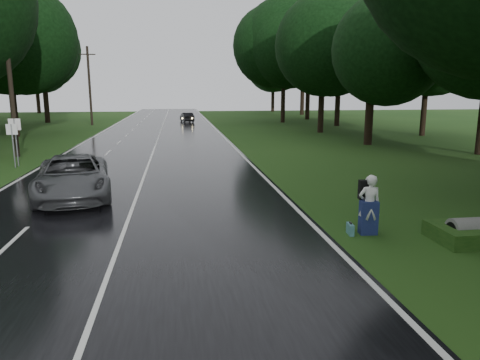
% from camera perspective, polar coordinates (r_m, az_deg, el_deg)
% --- Properties ---
extents(ground, '(160.00, 160.00, 0.00)m').
position_cam_1_polar(ground, '(11.58, -16.04, -10.24)').
color(ground, '#214314').
rests_on(ground, ground).
extents(road, '(12.00, 140.00, 0.04)m').
position_cam_1_polar(road, '(30.99, -11.12, 3.56)').
color(road, black).
rests_on(road, ground).
extents(lane_center, '(0.12, 140.00, 0.01)m').
position_cam_1_polar(lane_center, '(30.99, -11.12, 3.60)').
color(lane_center, silver).
rests_on(lane_center, road).
extents(grey_car, '(3.72, 6.29, 1.64)m').
position_cam_1_polar(grey_car, '(18.56, -20.73, 0.40)').
color(grey_car, '#454749').
rests_on(grey_car, road).
extents(far_car, '(1.87, 3.91, 1.24)m').
position_cam_1_polar(far_car, '(59.13, -6.85, 8.02)').
color(far_car, black).
rests_on(far_car, road).
extents(hitchhiker, '(0.68, 0.62, 1.80)m').
position_cam_1_polar(hitchhiker, '(13.59, 16.25, -3.31)').
color(hitchhiker, silver).
rests_on(hitchhiker, ground).
extents(suitcase, '(0.18, 0.47, 0.32)m').
position_cam_1_polar(suitcase, '(13.57, 14.01, -6.15)').
color(suitcase, teal).
rests_on(suitcase, ground).
extents(culvert, '(1.37, 0.69, 0.69)m').
position_cam_1_polar(culvert, '(14.29, 27.73, -6.96)').
color(culvert, slate).
rests_on(culvert, ground).
extents(utility_pole_mid, '(1.80, 0.28, 10.88)m').
position_cam_1_polar(utility_pole_mid, '(31.80, -26.68, 2.71)').
color(utility_pole_mid, black).
rests_on(utility_pole_mid, ground).
extents(utility_pole_far, '(1.80, 0.28, 9.22)m').
position_cam_1_polar(utility_pole_far, '(56.91, -18.49, 6.71)').
color(utility_pole_far, black).
rests_on(utility_pole_far, ground).
extents(road_sign_a, '(0.57, 0.10, 2.39)m').
position_cam_1_polar(road_sign_a, '(27.32, -26.93, 1.42)').
color(road_sign_a, white).
rests_on(road_sign_a, ground).
extents(road_sign_b, '(0.64, 0.10, 2.65)m').
position_cam_1_polar(road_sign_b, '(27.79, -26.60, 1.60)').
color(road_sign_b, white).
rests_on(road_sign_b, ground).
extents(tree_left_e, '(9.49, 9.49, 14.83)m').
position_cam_1_polar(tree_left_e, '(45.78, -26.82, 5.03)').
color(tree_left_e, black).
rests_on(tree_left_e, ground).
extents(tree_left_f, '(10.35, 10.35, 16.17)m').
position_cam_1_polar(tree_left_f, '(63.43, -23.50, 6.79)').
color(tree_left_f, black).
rests_on(tree_left_f, ground).
extents(tree_right_d, '(7.72, 7.72, 12.06)m').
position_cam_1_polar(tree_right_d, '(36.14, 16.09, 4.40)').
color(tree_right_d, black).
rests_on(tree_right_d, ground).
extents(tree_right_e, '(9.12, 9.12, 14.24)m').
position_cam_1_polar(tree_right_e, '(45.47, 10.29, 6.05)').
color(tree_right_e, black).
rests_on(tree_right_e, ground).
extents(tree_right_f, '(11.02, 11.02, 17.21)m').
position_cam_1_polar(tree_right_f, '(58.92, 5.51, 7.39)').
color(tree_right_f, black).
rests_on(tree_right_f, ground).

